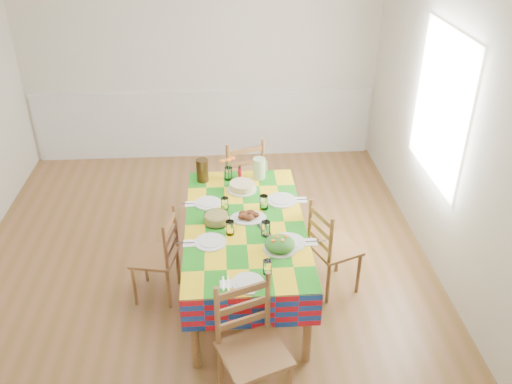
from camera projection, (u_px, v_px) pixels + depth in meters
room at (195, 142)px, 4.62m from camera, size 4.58×5.08×2.78m
wainscot at (204, 122)px, 7.19m from camera, size 4.41×0.06×0.92m
window_right at (440, 106)px, 4.93m from camera, size 0.00×1.40×1.40m
dining_table at (245, 231)px, 4.68m from camera, size 1.02×1.90×0.74m
setting_near_head at (254, 277)px, 3.98m from camera, size 0.39×0.26×0.12m
setting_left_near at (217, 237)px, 4.41m from camera, size 0.47×0.28×0.12m
setting_left_far at (213, 203)px, 4.87m from camera, size 0.44×0.26×0.12m
setting_right_near at (281, 237)px, 4.40m from camera, size 0.52×0.30×0.13m
setting_right_far at (276, 201)px, 4.90m from camera, size 0.52×0.30×0.13m
meat_platter at (248, 216)px, 4.69m from camera, size 0.32×0.23×0.06m
salad_platter at (280, 245)px, 4.29m from camera, size 0.27×0.27×0.11m
pasta_bowl at (216, 219)px, 4.63m from camera, size 0.22×0.22×0.08m
cake at (242, 187)px, 5.11m from camera, size 0.28×0.28×0.08m
serving_utensils at (265, 230)px, 4.54m from camera, size 0.12×0.28×0.01m
flower_vase at (228, 170)px, 5.26m from camera, size 0.15×0.13×0.25m
hot_sauce at (240, 172)px, 5.28m from camera, size 0.03×0.03×0.14m
green_pitcher at (259, 168)px, 5.28m from camera, size 0.12×0.12×0.21m
tea_pitcher at (202, 170)px, 5.23m from camera, size 0.12×0.12×0.23m
name_card at (250, 294)px, 3.84m from camera, size 0.07×0.02×0.02m
chair_near at (252, 349)px, 3.73m from camera, size 0.56×0.55×1.00m
chair_far at (241, 180)px, 5.80m from camera, size 0.55×0.54×1.01m
chair_left at (159, 257)px, 4.75m from camera, size 0.43×0.44×0.86m
chair_right at (331, 249)px, 4.82m from camera, size 0.50×0.51×0.90m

